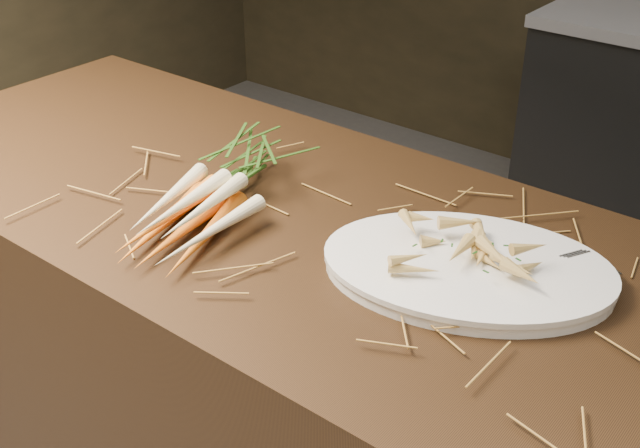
{
  "coord_description": "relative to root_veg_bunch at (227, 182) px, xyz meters",
  "views": [
    {
      "loc": [
        0.49,
        -0.6,
        1.58
      ],
      "look_at": [
        -0.17,
        0.22,
        0.96
      ],
      "focal_mm": 45.0,
      "sensor_mm": 36.0,
      "label": 1
    }
  ],
  "objects": [
    {
      "name": "serving_platter",
      "position": [
        0.44,
        0.06,
        -0.03
      ],
      "size": [
        0.51,
        0.43,
        0.02
      ],
      "primitive_type": null,
      "rotation": [
        0.0,
        0.0,
        0.41
      ],
      "color": "white",
      "rests_on": "main_counter"
    },
    {
      "name": "roasted_veg_heap",
      "position": [
        0.44,
        0.06,
        0.0
      ],
      "size": [
        0.25,
        0.22,
        0.05
      ],
      "primitive_type": null,
      "rotation": [
        0.0,
        0.0,
        0.41
      ],
      "color": "tan",
      "rests_on": "serving_platter"
    },
    {
      "name": "root_veg_bunch",
      "position": [
        0.0,
        0.0,
        0.0
      ],
      "size": [
        0.24,
        0.48,
        0.09
      ],
      "rotation": [
        0.0,
        0.0,
        0.22
      ],
      "color": "orange",
      "rests_on": "main_counter"
    },
    {
      "name": "straw_bedding",
      "position": [
        0.4,
        0.04,
        -0.03
      ],
      "size": [
        1.4,
        0.6,
        0.02
      ],
      "primitive_type": null,
      "color": "olive",
      "rests_on": "main_counter"
    },
    {
      "name": "serving_fork",
      "position": [
        0.59,
        0.1,
        -0.02
      ],
      "size": [
        0.09,
        0.15,
        0.0
      ],
      "primitive_type": "cube",
      "rotation": [
        0.0,
        0.0,
        -0.48
      ],
      "color": "silver",
      "rests_on": "serving_platter"
    }
  ]
}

